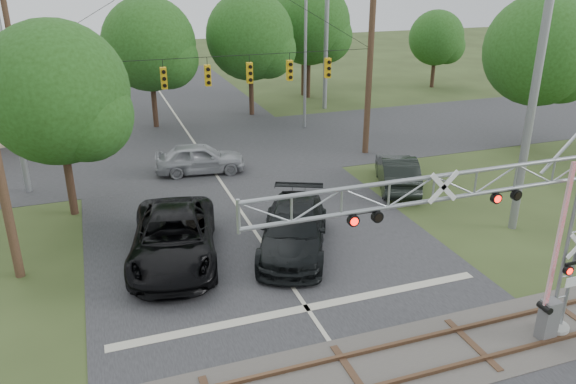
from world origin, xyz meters
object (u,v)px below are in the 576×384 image
object	(u,v)px
traffic_signal_span	(224,67)
streetlight	(303,55)
crossing_gantry	(492,228)
sedan_silver	(200,158)
pickup_black	(174,238)
car_dark	(294,230)

from	to	relation	value
traffic_signal_span	streetlight	world-z (taller)	traffic_signal_span
crossing_gantry	sedan_silver	distance (m)	19.07
sedan_silver	streetlight	distance (m)	11.74
traffic_signal_span	sedan_silver	distance (m)	5.08
crossing_gantry	pickup_black	bearing A→B (deg)	130.40
car_dark	pickup_black	bearing A→B (deg)	-164.63
streetlight	crossing_gantry	bearing A→B (deg)	-99.38
crossing_gantry	streetlight	xyz separation A→B (m)	(4.13, 25.02, 0.91)
sedan_silver	pickup_black	bearing A→B (deg)	171.17
pickup_black	sedan_silver	distance (m)	9.99
traffic_signal_span	pickup_black	bearing A→B (deg)	-114.91
sedan_silver	streetlight	world-z (taller)	streetlight
sedan_silver	traffic_signal_span	bearing A→B (deg)	-77.72
crossing_gantry	pickup_black	size ratio (longest dim) A/B	1.53
pickup_black	streetlight	distance (m)	20.40
traffic_signal_span	sedan_silver	bearing A→B (deg)	-175.83
pickup_black	streetlight	world-z (taller)	streetlight
pickup_black	crossing_gantry	bearing A→B (deg)	-38.62
pickup_black	streetlight	bearing A→B (deg)	65.78
car_dark	traffic_signal_span	bearing A→B (deg)	115.31
sedan_silver	streetlight	bearing A→B (deg)	-43.68
streetlight	pickup_black	bearing A→B (deg)	-125.20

